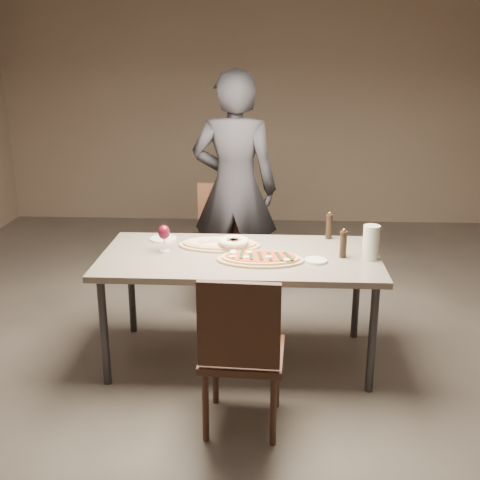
# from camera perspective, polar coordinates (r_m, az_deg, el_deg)

# --- Properties ---
(room) EXTENTS (7.00, 7.00, 7.00)m
(room) POSITION_cam_1_polar(r_m,az_deg,el_deg) (3.74, 0.00, 8.06)
(room) COLOR #5C554F
(room) RESTS_ON ground
(dining_table) EXTENTS (1.80, 0.90, 0.75)m
(dining_table) POSITION_cam_1_polar(r_m,az_deg,el_deg) (3.92, 0.00, -2.19)
(dining_table) COLOR slate
(dining_table) RESTS_ON ground
(zucchini_pizza) EXTENTS (0.55, 0.30, 0.05)m
(zucchini_pizza) POSITION_cam_1_polar(r_m,az_deg,el_deg) (3.78, 1.90, -1.75)
(zucchini_pizza) COLOR tan
(zucchini_pizza) RESTS_ON dining_table
(ham_pizza) EXTENTS (0.55, 0.30, 0.04)m
(ham_pizza) POSITION_cam_1_polar(r_m,az_deg,el_deg) (4.06, -1.95, -0.39)
(ham_pizza) COLOR tan
(ham_pizza) RESTS_ON dining_table
(bread_basket) EXTENTS (0.21, 0.21, 0.07)m
(bread_basket) POSITION_cam_1_polar(r_m,az_deg,el_deg) (3.99, -0.60, -0.29)
(bread_basket) COLOR beige
(bread_basket) RESTS_ON dining_table
(oil_dish) EXTENTS (0.14, 0.14, 0.02)m
(oil_dish) POSITION_cam_1_polar(r_m,az_deg,el_deg) (3.79, 7.20, -1.96)
(oil_dish) COLOR white
(oil_dish) RESTS_ON dining_table
(pepper_mill_left) EXTENTS (0.05, 0.05, 0.19)m
(pepper_mill_left) POSITION_cam_1_polar(r_m,az_deg,el_deg) (3.87, 9.77, -0.36)
(pepper_mill_left) COLOR black
(pepper_mill_left) RESTS_ON dining_table
(pepper_mill_right) EXTENTS (0.05, 0.05, 0.19)m
(pepper_mill_right) POSITION_cam_1_polar(r_m,az_deg,el_deg) (4.25, 8.44, 1.31)
(pepper_mill_right) COLOR black
(pepper_mill_right) RESTS_ON dining_table
(carafe) EXTENTS (0.11, 0.11, 0.22)m
(carafe) POSITION_cam_1_polar(r_m,az_deg,el_deg) (3.88, 12.32, -0.22)
(carafe) COLOR silver
(carafe) RESTS_ON dining_table
(wine_glass) EXTENTS (0.08, 0.08, 0.18)m
(wine_glass) POSITION_cam_1_polar(r_m,az_deg,el_deg) (3.96, -7.22, 0.66)
(wine_glass) COLOR silver
(wine_glass) RESTS_ON dining_table
(side_plate) EXTENTS (0.18, 0.18, 0.01)m
(side_plate) POSITION_cam_1_polar(r_m,az_deg,el_deg) (4.24, -7.28, 0.12)
(side_plate) COLOR white
(side_plate) RESTS_ON dining_table
(chair_near) EXTENTS (0.46, 0.46, 0.93)m
(chair_near) POSITION_cam_1_polar(r_m,az_deg,el_deg) (3.22, 0.11, -10.08)
(chair_near) COLOR #3D2519
(chair_near) RESTS_ON ground
(chair_far) EXTENTS (0.47, 0.47, 0.98)m
(chair_far) POSITION_cam_1_polar(r_m,az_deg,el_deg) (4.92, -1.52, 0.20)
(chair_far) COLOR #3D2519
(chair_far) RESTS_ON ground
(diner) EXTENTS (0.72, 0.51, 1.89)m
(diner) POSITION_cam_1_polar(r_m,az_deg,el_deg) (4.87, -0.50, 4.87)
(diner) COLOR black
(diner) RESTS_ON ground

